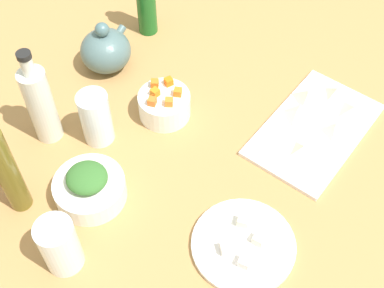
{
  "coord_description": "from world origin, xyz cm",
  "views": [
    {
      "loc": [
        -59.22,
        -37.54,
        98.86
      ],
      "look_at": [
        0.0,
        0.0,
        8.0
      ],
      "focal_mm": 48.53,
      "sensor_mm": 36.0,
      "label": 1
    }
  ],
  "objects_px": {
    "bowl_carrots": "(164,105)",
    "bottle_3": "(6,170)",
    "plate_tofu": "(243,245)",
    "bowl_greens": "(90,189)",
    "cutting_board": "(314,130)",
    "drinking_glass_1": "(60,245)",
    "bottle_2": "(146,0)",
    "teapot": "(106,50)",
    "bottle_0": "(40,104)",
    "drinking_glass_0": "(96,118)"
  },
  "relations": [
    {
      "from": "bowl_carrots",
      "to": "teapot",
      "type": "distance_m",
      "value": 0.23
    },
    {
      "from": "bowl_carrots",
      "to": "teapot",
      "type": "relative_size",
      "value": 0.85
    },
    {
      "from": "bottle_2",
      "to": "drinking_glass_1",
      "type": "relative_size",
      "value": 1.83
    },
    {
      "from": "bottle_3",
      "to": "bowl_greens",
      "type": "bearing_deg",
      "value": -51.03
    },
    {
      "from": "bowl_greens",
      "to": "bottle_2",
      "type": "distance_m",
      "value": 0.56
    },
    {
      "from": "cutting_board",
      "to": "teapot",
      "type": "bearing_deg",
      "value": 99.0
    },
    {
      "from": "cutting_board",
      "to": "bowl_greens",
      "type": "xyz_separation_m",
      "value": [
        -0.43,
        0.33,
        0.02
      ]
    },
    {
      "from": "cutting_board",
      "to": "bowl_greens",
      "type": "distance_m",
      "value": 0.54
    },
    {
      "from": "plate_tofu",
      "to": "bottle_0",
      "type": "distance_m",
      "value": 0.54
    },
    {
      "from": "bottle_2",
      "to": "cutting_board",
      "type": "bearing_deg",
      "value": -99.14
    },
    {
      "from": "bottle_2",
      "to": "plate_tofu",
      "type": "bearing_deg",
      "value": -128.89
    },
    {
      "from": "bowl_greens",
      "to": "bottle_2",
      "type": "relative_size",
      "value": 0.64
    },
    {
      "from": "cutting_board",
      "to": "drinking_glass_0",
      "type": "height_order",
      "value": "drinking_glass_0"
    },
    {
      "from": "bowl_greens",
      "to": "plate_tofu",
      "type": "bearing_deg",
      "value": -78.18
    },
    {
      "from": "bottle_0",
      "to": "bottle_3",
      "type": "distance_m",
      "value": 0.19
    },
    {
      "from": "cutting_board",
      "to": "bottle_0",
      "type": "distance_m",
      "value": 0.63
    },
    {
      "from": "bottle_0",
      "to": "bottle_3",
      "type": "height_order",
      "value": "bottle_3"
    },
    {
      "from": "bowl_greens",
      "to": "bottle_2",
      "type": "height_order",
      "value": "bottle_2"
    },
    {
      "from": "bowl_carrots",
      "to": "drinking_glass_1",
      "type": "bearing_deg",
      "value": -173.11
    },
    {
      "from": "bottle_3",
      "to": "drinking_glass_0",
      "type": "bearing_deg",
      "value": -6.84
    },
    {
      "from": "bottle_0",
      "to": "drinking_glass_1",
      "type": "xyz_separation_m",
      "value": [
        -0.23,
        -0.25,
        -0.04
      ]
    },
    {
      "from": "plate_tofu",
      "to": "bottle_3",
      "type": "height_order",
      "value": "bottle_3"
    },
    {
      "from": "plate_tofu",
      "to": "teapot",
      "type": "relative_size",
      "value": 1.44
    },
    {
      "from": "plate_tofu",
      "to": "bottle_2",
      "type": "bearing_deg",
      "value": 51.11
    },
    {
      "from": "teapot",
      "to": "bottle_3",
      "type": "bearing_deg",
      "value": -166.59
    },
    {
      "from": "cutting_board",
      "to": "drinking_glass_1",
      "type": "bearing_deg",
      "value": 153.94
    },
    {
      "from": "plate_tofu",
      "to": "bowl_greens",
      "type": "relative_size",
      "value": 1.38
    },
    {
      "from": "bowl_carrots",
      "to": "bottle_3",
      "type": "height_order",
      "value": "bottle_3"
    },
    {
      "from": "bowl_greens",
      "to": "drinking_glass_1",
      "type": "distance_m",
      "value": 0.16
    },
    {
      "from": "bottle_0",
      "to": "bottle_2",
      "type": "relative_size",
      "value": 1.06
    },
    {
      "from": "teapot",
      "to": "drinking_glass_1",
      "type": "height_order",
      "value": "teapot"
    },
    {
      "from": "drinking_glass_0",
      "to": "drinking_glass_1",
      "type": "distance_m",
      "value": 0.32
    },
    {
      "from": "bottle_0",
      "to": "bottle_2",
      "type": "xyz_separation_m",
      "value": [
        0.43,
        0.02,
        -0.0
      ]
    },
    {
      "from": "bottle_0",
      "to": "drinking_glass_0",
      "type": "relative_size",
      "value": 1.87
    },
    {
      "from": "teapot",
      "to": "bottle_0",
      "type": "bearing_deg",
      "value": -174.16
    },
    {
      "from": "bowl_greens",
      "to": "bowl_carrots",
      "type": "bearing_deg",
      "value": -0.22
    },
    {
      "from": "plate_tofu",
      "to": "bowl_greens",
      "type": "distance_m",
      "value": 0.34
    },
    {
      "from": "plate_tofu",
      "to": "teapot",
      "type": "bearing_deg",
      "value": 64.21
    },
    {
      "from": "bowl_greens",
      "to": "bottle_0",
      "type": "height_order",
      "value": "bottle_0"
    },
    {
      "from": "plate_tofu",
      "to": "bowl_carrots",
      "type": "xyz_separation_m",
      "value": [
        0.21,
        0.33,
        0.03
      ]
    },
    {
      "from": "cutting_board",
      "to": "drinking_glass_1",
      "type": "distance_m",
      "value": 0.64
    },
    {
      "from": "drinking_glass_1",
      "to": "bottle_2",
      "type": "bearing_deg",
      "value": 21.99
    },
    {
      "from": "bottle_0",
      "to": "teapot",
      "type": "bearing_deg",
      "value": 5.84
    },
    {
      "from": "bowl_greens",
      "to": "bottle_2",
      "type": "xyz_separation_m",
      "value": [
        0.51,
        0.21,
        0.08
      ]
    },
    {
      "from": "cutting_board",
      "to": "bottle_3",
      "type": "height_order",
      "value": "bottle_3"
    },
    {
      "from": "bottle_0",
      "to": "drinking_glass_0",
      "type": "height_order",
      "value": "bottle_0"
    },
    {
      "from": "plate_tofu",
      "to": "bowl_greens",
      "type": "bearing_deg",
      "value": 101.82
    },
    {
      "from": "bowl_greens",
      "to": "cutting_board",
      "type": "bearing_deg",
      "value": -37.93
    },
    {
      "from": "cutting_board",
      "to": "bowl_greens",
      "type": "relative_size",
      "value": 2.21
    },
    {
      "from": "bottle_2",
      "to": "drinking_glass_0",
      "type": "distance_m",
      "value": 0.4
    }
  ]
}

